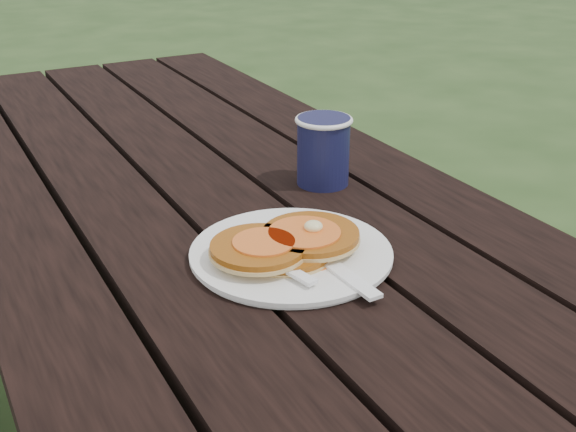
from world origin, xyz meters
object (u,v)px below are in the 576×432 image
picnic_table (212,368)px  plate (291,254)px  pancake_stack (287,243)px  coffee_cup (323,147)px

picnic_table → plate: bearing=-90.0°
plate → pancake_stack: bearing=-152.4°
plate → pancake_stack: size_ratio=1.28×
picnic_table → plate: (-0.00, -0.31, 0.39)m
picnic_table → coffee_cup: coffee_cup is taller
picnic_table → coffee_cup: size_ratio=16.14×
plate → coffee_cup: 0.27m
picnic_table → pancake_stack: pancake_stack is taller
picnic_table → pancake_stack: 0.51m
plate → coffee_cup: (0.17, 0.20, 0.06)m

